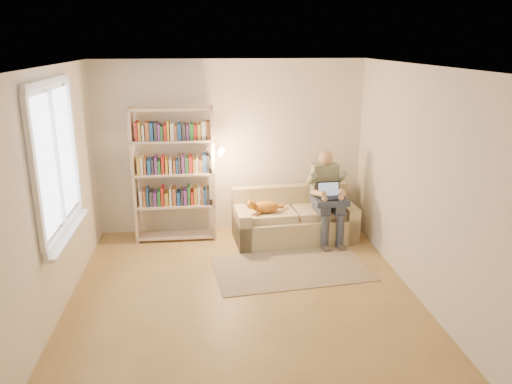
{
  "coord_description": "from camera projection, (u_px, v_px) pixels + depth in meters",
  "views": [
    {
      "loc": [
        -0.41,
        -5.14,
        2.85
      ],
      "look_at": [
        0.25,
        1.0,
        0.97
      ],
      "focal_mm": 35.0,
      "sensor_mm": 36.0,
      "label": 1
    }
  ],
  "objects": [
    {
      "name": "ceiling",
      "position": [
        242.0,
        66.0,
        5.0
      ],
      "size": [
        4.0,
        4.5,
        0.02
      ],
      "primitive_type": "cube",
      "color": "white",
      "rests_on": "wall_back"
    },
    {
      "name": "sofa",
      "position": [
        294.0,
        221.0,
        7.43
      ],
      "size": [
        1.82,
        0.93,
        0.75
      ],
      "rotation": [
        0.0,
        0.0,
        0.08
      ],
      "color": "#BFB287",
      "rests_on": "floor"
    },
    {
      "name": "blanket",
      "position": [
        328.0,
        201.0,
        7.13
      ],
      "size": [
        0.51,
        0.43,
        0.08
      ],
      "primitive_type": "cube",
      "rotation": [
        0.0,
        0.0,
        0.08
      ],
      "color": "#2B374B",
      "rests_on": "person"
    },
    {
      "name": "laptop",
      "position": [
        328.0,
        194.0,
        7.12
      ],
      "size": [
        0.35,
        0.28,
        0.29
      ],
      "rotation": [
        0.0,
        0.0,
        0.08
      ],
      "color": "black",
      "rests_on": "blanket"
    },
    {
      "name": "window",
      "position": [
        61.0,
        184.0,
        5.35
      ],
      "size": [
        0.12,
        1.52,
        1.69
      ],
      "color": "white",
      "rests_on": "wall_left"
    },
    {
      "name": "rug",
      "position": [
        291.0,
        268.0,
        6.5
      ],
      "size": [
        2.1,
        1.38,
        0.01
      ],
      "primitive_type": "cube",
      "rotation": [
        0.0,
        0.0,
        0.11
      ],
      "color": "gray",
      "rests_on": "floor"
    },
    {
      "name": "bookshelf",
      "position": [
        174.0,
        168.0,
        7.17
      ],
      "size": [
        1.3,
        0.36,
        1.97
      ],
      "rotation": [
        0.0,
        0.0,
        0.0
      ],
      "color": "beige",
      "rests_on": "floor"
    },
    {
      "name": "wall_front",
      "position": [
        271.0,
        289.0,
        3.24
      ],
      "size": [
        4.0,
        0.02,
        2.6
      ],
      "primitive_type": "cube",
      "color": "silver",
      "rests_on": "floor"
    },
    {
      "name": "wall_back",
      "position": [
        231.0,
        148.0,
        7.52
      ],
      "size": [
        4.0,
        0.02,
        2.6
      ],
      "primitive_type": "cube",
      "color": "silver",
      "rests_on": "floor"
    },
    {
      "name": "wall_left",
      "position": [
        51.0,
        196.0,
        5.18
      ],
      "size": [
        0.02,
        4.5,
        2.6
      ],
      "primitive_type": "cube",
      "color": "silver",
      "rests_on": "floor"
    },
    {
      "name": "floor",
      "position": [
        244.0,
        298.0,
        5.76
      ],
      "size": [
        4.5,
        4.5,
        0.0
      ],
      "primitive_type": "plane",
      "color": "olive",
      "rests_on": "ground"
    },
    {
      "name": "person",
      "position": [
        327.0,
        192.0,
        7.24
      ],
      "size": [
        0.42,
        0.63,
        1.33
      ],
      "rotation": [
        0.0,
        0.0,
        0.08
      ],
      "color": "gray",
      "rests_on": "sofa"
    },
    {
      "name": "cat",
      "position": [
        267.0,
        206.0,
        7.16
      ],
      "size": [
        0.56,
        0.23,
        0.21
      ],
      "rotation": [
        0.0,
        0.0,
        0.08
      ],
      "color": "orange",
      "rests_on": "sofa"
    },
    {
      "name": "wall_right",
      "position": [
        421.0,
        185.0,
        5.59
      ],
      "size": [
        0.02,
        4.5,
        2.6
      ],
      "primitive_type": "cube",
      "color": "silver",
      "rests_on": "floor"
    }
  ]
}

